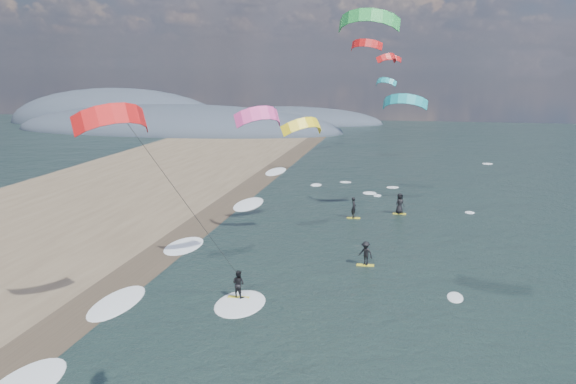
# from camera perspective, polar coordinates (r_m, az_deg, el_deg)

# --- Properties ---
(wet_sand_strip) EXTENTS (3.00, 240.00, 0.00)m
(wet_sand_strip) POSITION_cam_1_polar(r_m,az_deg,el_deg) (32.32, -20.73, -12.20)
(wet_sand_strip) COLOR #382D23
(wet_sand_strip) RESTS_ON ground
(coastal_hills) EXTENTS (80.00, 41.00, 15.00)m
(coastal_hills) POSITION_cam_1_polar(r_m,az_deg,el_deg) (132.87, -10.71, 5.75)
(coastal_hills) COLOR #3D4756
(coastal_hills) RESTS_ON ground
(kitesurfer_near_b) EXTENTS (6.78, 9.06, 11.65)m
(kitesurfer_near_b) POSITION_cam_1_polar(r_m,az_deg,el_deg) (30.40, -10.86, 0.81)
(kitesurfer_near_b) COLOR gold
(kitesurfer_near_b) RESTS_ON ground
(far_kitesurfers) EXTENTS (4.77, 15.72, 1.79)m
(far_kitesurfers) POSITION_cam_1_polar(r_m,az_deg,el_deg) (48.78, 7.98, -2.59)
(far_kitesurfers) COLOR gold
(far_kitesurfers) RESTS_ON ground
(bg_kite_field) EXTENTS (10.77, 74.60, 8.51)m
(bg_kite_field) POSITION_cam_1_polar(r_m,az_deg,el_deg) (67.17, 7.44, 10.86)
(bg_kite_field) COLOR green
(bg_kite_field) RESTS_ON ground
(shoreline_surf) EXTENTS (2.40, 79.40, 0.11)m
(shoreline_surf) POSITION_cam_1_polar(r_m,az_deg,el_deg) (35.59, -15.01, -9.64)
(shoreline_surf) COLOR white
(shoreline_surf) RESTS_ON ground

